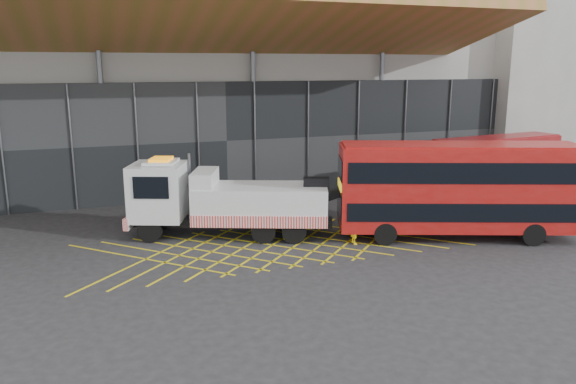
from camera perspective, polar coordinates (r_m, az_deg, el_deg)
name	(u,v)px	position (r m, az deg, el deg)	size (l,w,h in m)	color
ground_plane	(242,248)	(28.78, -4.65, -5.74)	(120.00, 120.00, 0.00)	#242426
road_markings	(272,245)	(29.21, -1.61, -5.41)	(19.96, 7.16, 0.01)	gold
construction_building	(203,67)	(45.66, -8.63, 12.48)	(55.00, 23.97, 18.00)	gray
east_building	(532,55)	(57.57, 23.56, 12.65)	(15.00, 12.00, 20.00)	gray
recovery_truck	(222,200)	(30.43, -6.75, -0.81)	(12.26, 6.64, 4.37)	black
bus_towed	(458,186)	(31.05, 16.90, 0.55)	(12.74, 7.09, 5.11)	#9E0F0C
bus_second	(496,163)	(42.55, 20.37, 2.80)	(10.51, 3.73, 4.19)	maroon
worker	(355,226)	(29.39, 6.78, -3.45)	(0.69, 0.45, 1.90)	yellow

